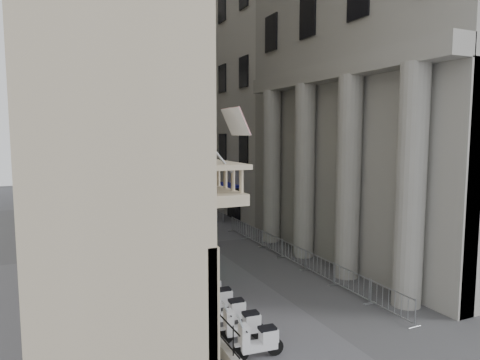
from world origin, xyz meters
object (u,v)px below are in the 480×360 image
at_px(pedestrian_a, 214,218).
at_px(pedestrian_b, 178,196).
at_px(security_tent, 141,188).
at_px(street_lamp, 128,161).
at_px(info_kiosk, 183,259).
at_px(scooter_0, 259,358).

distance_m(pedestrian_a, pedestrian_b, 12.27).
distance_m(security_tent, street_lamp, 3.23).
height_order(security_tent, pedestrian_a, security_tent).
bearing_deg(security_tent, pedestrian_a, -48.67).
bearing_deg(info_kiosk, security_tent, 76.16).
relative_size(street_lamp, pedestrian_b, 4.62).
bearing_deg(scooter_0, pedestrian_b, -6.57).
distance_m(security_tent, info_kiosk, 14.02).
bearing_deg(scooter_0, pedestrian_a, -11.72).
bearing_deg(info_kiosk, scooter_0, -101.68).
xyz_separation_m(scooter_0, pedestrian_a, (5.10, 17.66, 0.95)).
relative_size(info_kiosk, pedestrian_b, 0.94).
xyz_separation_m(scooter_0, street_lamp, (-0.52, 20.79, 5.20)).
relative_size(security_tent, pedestrian_b, 2.24).
relative_size(pedestrian_a, pedestrian_b, 1.01).
height_order(security_tent, street_lamp, street_lamp).
relative_size(scooter_0, street_lamp, 0.17).
height_order(scooter_0, info_kiosk, info_kiosk).
relative_size(scooter_0, info_kiosk, 0.85).
distance_m(street_lamp, pedestrian_a, 7.71).
distance_m(security_tent, pedestrian_b, 9.08).
distance_m(info_kiosk, pedestrian_b, 21.92).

